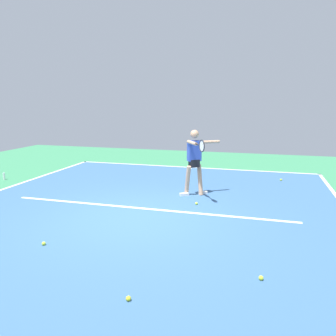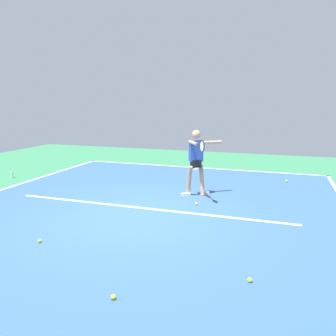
# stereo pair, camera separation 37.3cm
# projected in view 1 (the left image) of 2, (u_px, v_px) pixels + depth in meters

# --- Properties ---
(ground_plane) EXTENTS (19.78, 19.78, 0.00)m
(ground_plane) POSITION_uv_depth(u_px,v_px,m) (136.00, 217.00, 7.09)
(ground_plane) COLOR #388456
(court_surface) EXTENTS (9.02, 11.54, 0.00)m
(court_surface) POSITION_uv_depth(u_px,v_px,m) (136.00, 217.00, 7.09)
(court_surface) COLOR #38608E
(court_surface) RESTS_ON ground_plane
(court_line_baseline_near) EXTENTS (9.02, 0.10, 0.01)m
(court_line_baseline_near) POSITION_uv_depth(u_px,v_px,m) (191.00, 167.00, 12.49)
(court_line_baseline_near) COLOR white
(court_line_baseline_near) RESTS_ON ground_plane
(court_line_service) EXTENTS (6.77, 0.10, 0.01)m
(court_line_service) POSITION_uv_depth(u_px,v_px,m) (146.00, 209.00, 7.66)
(court_line_service) COLOR white
(court_line_service) RESTS_ON ground_plane
(court_line_centre_mark) EXTENTS (0.10, 0.30, 0.01)m
(court_line_centre_mark) POSITION_uv_depth(u_px,v_px,m) (190.00, 168.00, 12.30)
(court_line_centre_mark) COLOR white
(court_line_centre_mark) RESTS_ON ground_plane
(tennis_player) EXTENTS (0.96, 1.38, 1.73)m
(tennis_player) POSITION_uv_depth(u_px,v_px,m) (195.00, 158.00, 8.60)
(tennis_player) COLOR tan
(tennis_player) RESTS_ON ground_plane
(tennis_ball_by_sideline) EXTENTS (0.07, 0.07, 0.07)m
(tennis_ball_by_sideline) POSITION_uv_depth(u_px,v_px,m) (196.00, 203.00, 7.95)
(tennis_ball_by_sideline) COLOR #C6E53D
(tennis_ball_by_sideline) RESTS_ON ground_plane
(tennis_ball_by_baseline) EXTENTS (0.07, 0.07, 0.07)m
(tennis_ball_by_baseline) POSITION_uv_depth(u_px,v_px,m) (281.00, 180.00, 10.37)
(tennis_ball_by_baseline) COLOR #CCE033
(tennis_ball_by_baseline) RESTS_ON ground_plane
(tennis_ball_near_service_line) EXTENTS (0.07, 0.07, 0.07)m
(tennis_ball_near_service_line) POSITION_uv_depth(u_px,v_px,m) (44.00, 243.00, 5.70)
(tennis_ball_near_service_line) COLOR #C6E53D
(tennis_ball_near_service_line) RESTS_ON ground_plane
(tennis_ball_centre_court) EXTENTS (0.07, 0.07, 0.07)m
(tennis_ball_centre_court) POSITION_uv_depth(u_px,v_px,m) (128.00, 298.00, 4.11)
(tennis_ball_centre_court) COLOR yellow
(tennis_ball_centre_court) RESTS_ON ground_plane
(tennis_ball_near_player) EXTENTS (0.07, 0.07, 0.07)m
(tennis_ball_near_player) POSITION_uv_depth(u_px,v_px,m) (261.00, 278.00, 4.59)
(tennis_ball_near_player) COLOR #CCE033
(tennis_ball_near_player) RESTS_ON ground_plane
(water_bottle) EXTENTS (0.07, 0.07, 0.22)m
(water_bottle) POSITION_uv_depth(u_px,v_px,m) (4.00, 176.00, 10.50)
(water_bottle) COLOR white
(water_bottle) RESTS_ON ground_plane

